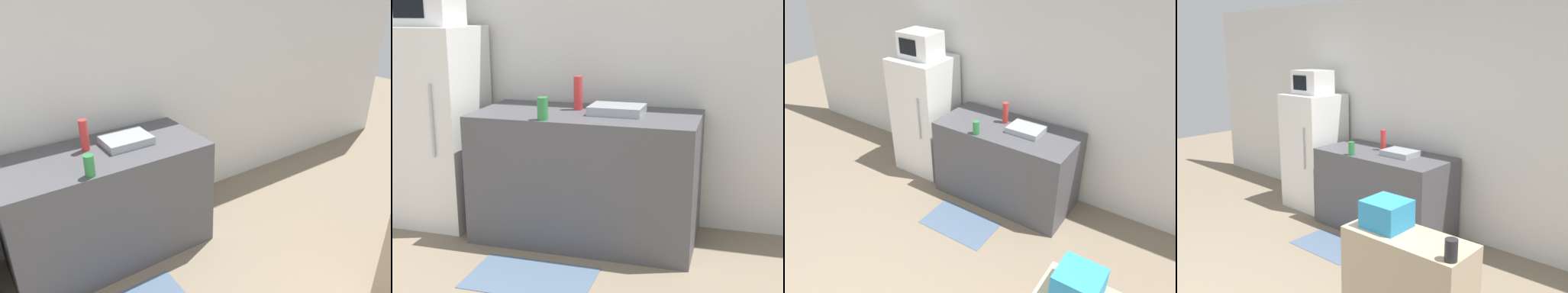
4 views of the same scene
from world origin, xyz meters
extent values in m
cube|color=silver|center=(0.00, 3.05, 1.30)|extent=(8.00, 0.06, 2.60)
cube|color=white|center=(-1.40, 2.67, 0.74)|extent=(0.65, 0.62, 1.47)
cylinder|color=#B7B7BC|center=(-1.22, 2.34, 0.85)|extent=(0.02, 0.02, 0.52)
cube|color=white|center=(-1.40, 2.67, 1.62)|extent=(0.44, 0.34, 0.30)
cube|color=black|center=(-1.44, 2.49, 1.62)|extent=(0.24, 0.01, 0.18)
cube|color=#4C4C51|center=(-0.19, 2.62, 0.45)|extent=(1.54, 0.71, 0.91)
cube|color=#9EA3A8|center=(0.02, 2.65, 0.94)|extent=(0.36, 0.28, 0.06)
cylinder|color=red|center=(-0.28, 2.72, 1.02)|extent=(0.06, 0.06, 0.24)
cylinder|color=#2D7F42|center=(-0.40, 2.32, 0.98)|extent=(0.07, 0.07, 0.15)
cube|color=#2D8EC6|center=(1.25, 0.92, 1.08)|extent=(0.25, 0.24, 0.17)
cube|color=slate|center=(-0.34, 1.92, 0.00)|extent=(0.77, 0.47, 0.01)
camera|label=1|loc=(-1.08, 0.16, 2.11)|focal=35.00mm
camera|label=2|loc=(0.83, -0.88, 1.62)|focal=50.00mm
camera|label=3|loc=(1.59, -0.57, 2.79)|focal=35.00mm
camera|label=4|loc=(2.80, -0.98, 2.05)|focal=40.00mm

